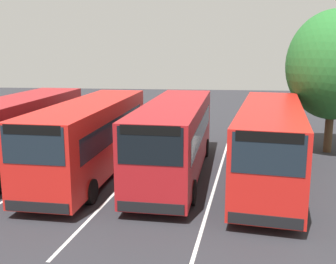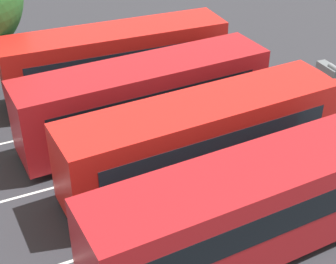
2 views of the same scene
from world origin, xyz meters
name	(u,v)px [view 1 (image 1 of 2)]	position (x,y,z in m)	size (l,w,h in m)	color
ground_plane	(135,173)	(0.00, 0.00, 0.00)	(77.08, 77.08, 0.00)	#2B2B30
bus_far_left	(17,130)	(-0.39, -5.85, 1.84)	(10.93, 3.08, 3.36)	#AD191E
bus_center_left	(91,136)	(0.44, -1.91, 1.84)	(10.93, 3.07, 3.36)	red
bus_center_right	(175,136)	(0.11, 1.89, 1.84)	(10.93, 3.11, 3.36)	#AD191E
bus_far_right	(270,142)	(0.81, 6.03, 1.84)	(11.04, 4.07, 3.36)	red
depot_tree	(334,65)	(-4.99, 10.08, 4.83)	(5.64, 5.08, 7.80)	#4C3823
lane_stripe_outer_left	(55,170)	(0.00, -3.90, 0.00)	(16.59, 0.12, 0.01)	silver
lane_stripe_inner_left	(135,173)	(0.00, 0.00, 0.00)	(16.59, 0.12, 0.01)	silver
lane_stripe_inner_right	(218,175)	(0.00, 3.90, 0.00)	(16.59, 0.12, 0.01)	silver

